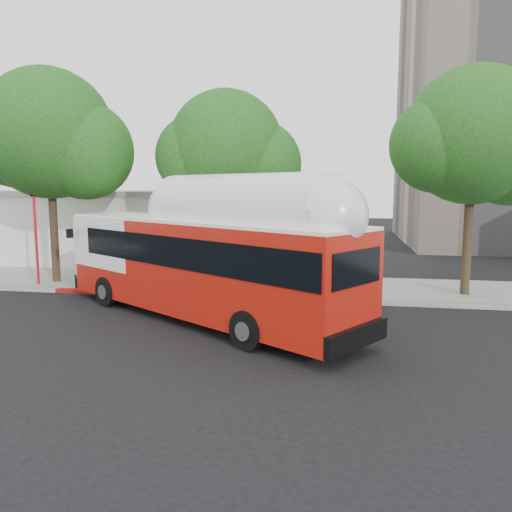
{
  "coord_description": "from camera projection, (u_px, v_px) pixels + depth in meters",
  "views": [
    {
      "loc": [
        4.05,
        -15.34,
        4.46
      ],
      "look_at": [
        0.84,
        3.0,
        1.9
      ],
      "focal_mm": 35.0,
      "sensor_mm": 36.0,
      "label": 1
    }
  ],
  "objects": [
    {
      "name": "ground",
      "position": [
        215.0,
        325.0,
        16.26
      ],
      "size": [
        120.0,
        120.0,
        0.0
      ],
      "primitive_type": "plane",
      "color": "black",
      "rests_on": "ground"
    },
    {
      "name": "sidewalk",
      "position": [
        251.0,
        285.0,
        22.6
      ],
      "size": [
        60.0,
        5.0,
        0.15
      ],
      "primitive_type": "cube",
      "color": "gray",
      "rests_on": "ground"
    },
    {
      "name": "curb_strip",
      "position": [
        239.0,
        297.0,
        20.06
      ],
      "size": [
        60.0,
        0.3,
        0.15
      ],
      "primitive_type": "cube",
      "color": "gray",
      "rests_on": "ground"
    },
    {
      "name": "red_curb_segment",
      "position": [
        168.0,
        294.0,
        20.57
      ],
      "size": [
        10.0,
        0.32,
        0.16
      ],
      "primitive_type": "cube",
      "color": "maroon",
      "rests_on": "ground"
    },
    {
      "name": "street_tree_left",
      "position": [
        59.0,
        139.0,
        22.24
      ],
      "size": [
        6.67,
        5.8,
        9.74
      ],
      "color": "#2D2116",
      "rests_on": "ground"
    },
    {
      "name": "street_tree_mid",
      "position": [
        235.0,
        154.0,
        21.47
      ],
      "size": [
        5.75,
        5.0,
        8.62
      ],
      "color": "#2D2116",
      "rests_on": "ground"
    },
    {
      "name": "street_tree_right",
      "position": [
        485.0,
        141.0,
        19.52
      ],
      "size": [
        6.21,
        5.4,
        9.18
      ],
      "color": "#2D2116",
      "rests_on": "ground"
    },
    {
      "name": "low_commercial_bldg",
      "position": [
        58.0,
        224.0,
        32.02
      ],
      "size": [
        16.2,
        10.2,
        4.25
      ],
      "color": "silver",
      "rests_on": "ground"
    },
    {
      "name": "transit_bus",
      "position": [
        201.0,
        266.0,
        16.74
      ],
      "size": [
        12.26,
        9.23,
        3.91
      ],
      "rotation": [
        0.0,
        0.0,
        -0.59
      ],
      "color": "#AC160B",
      "rests_on": "ground"
    },
    {
      "name": "signal_pole",
      "position": [
        36.0,
        238.0,
        22.14
      ],
      "size": [
        0.12,
        0.41,
        4.32
      ],
      "color": "red",
      "rests_on": "ground"
    }
  ]
}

